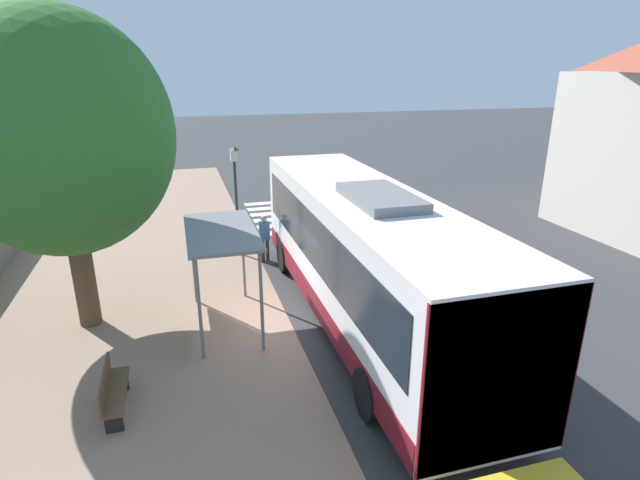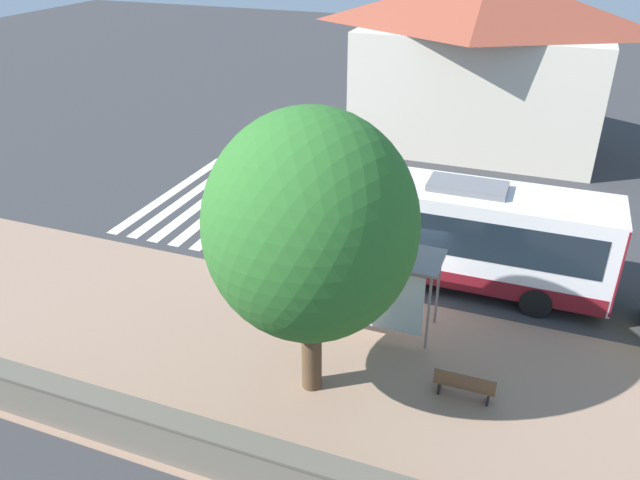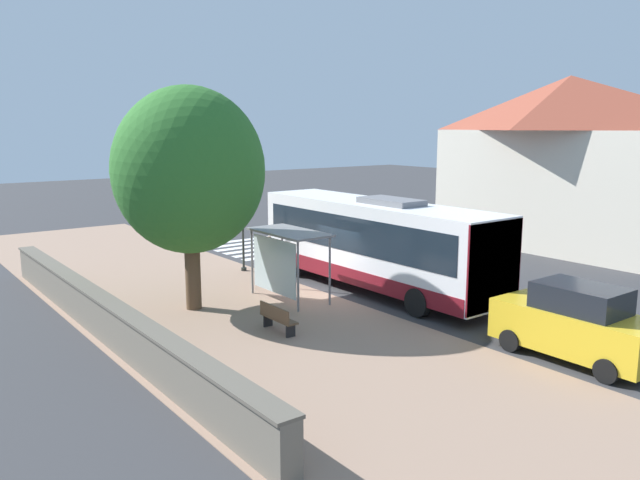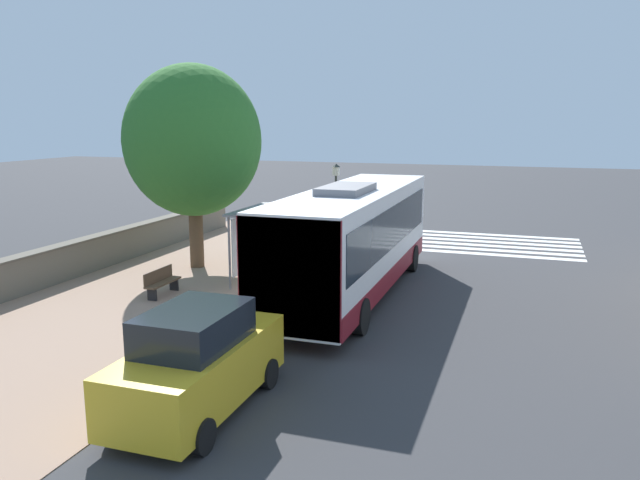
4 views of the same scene
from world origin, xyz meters
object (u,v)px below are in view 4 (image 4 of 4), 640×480
object	(u,v)px
bus	(353,238)
bench	(162,282)
street_lamp_near	(336,201)
pedestrian	(347,237)
bus_shelter	(262,221)
shade_tree	(193,141)
parked_car_behind_bus	(198,362)

from	to	relation	value
bus	bench	world-z (taller)	bus
street_lamp_near	pedestrian	bearing A→B (deg)	-49.26
bus_shelter	shade_tree	bearing A→B (deg)	162.70
bench	shade_tree	distance (m)	5.97
bus	shade_tree	bearing A→B (deg)	164.40
pedestrian	parked_car_behind_bus	xyz separation A→B (m)	(1.04, -13.95, 0.07)
pedestrian	shade_tree	distance (m)	7.21
bus	shade_tree	distance (m)	7.69
bus_shelter	parked_car_behind_bus	xyz separation A→B (m)	(2.97, -9.78, -1.12)
parked_car_behind_bus	street_lamp_near	bearing A→B (deg)	97.00
pedestrian	bench	distance (m)	8.27
bench	shade_tree	bearing A→B (deg)	103.42
shade_tree	pedestrian	bearing A→B (deg)	31.39
bus_shelter	shade_tree	world-z (taller)	shade_tree
bench	parked_car_behind_bus	bearing A→B (deg)	-52.43
bench	pedestrian	bearing A→B (deg)	59.18
bench	parked_car_behind_bus	xyz separation A→B (m)	(5.27, -6.86, 0.55)
pedestrian	shade_tree	size ratio (longest dim) A/B	0.21
bench	street_lamp_near	bearing A→B (deg)	66.67
bus	shade_tree	world-z (taller)	shade_tree
bus	bus_shelter	xyz separation A→B (m)	(-3.60, 0.90, 0.23)
pedestrian	bench	bearing A→B (deg)	-120.82
street_lamp_near	bus	bearing A→B (deg)	-67.68
bus	bench	distance (m)	6.40
bus	pedestrian	xyz separation A→B (m)	(-1.67, 5.07, -0.96)
shade_tree	street_lamp_near	bearing A→B (deg)	42.79
street_lamp_near	bus_shelter	bearing A→B (deg)	-102.71
bus_shelter	bench	size ratio (longest dim) A/B	2.09
parked_car_behind_bus	shade_tree	bearing A→B (deg)	119.93
pedestrian	shade_tree	bearing A→B (deg)	-148.61
bus	pedestrian	bearing A→B (deg)	108.25
bus_shelter	street_lamp_near	world-z (taller)	street_lamp_near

